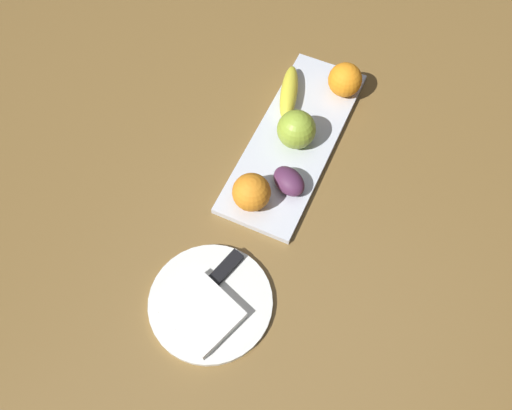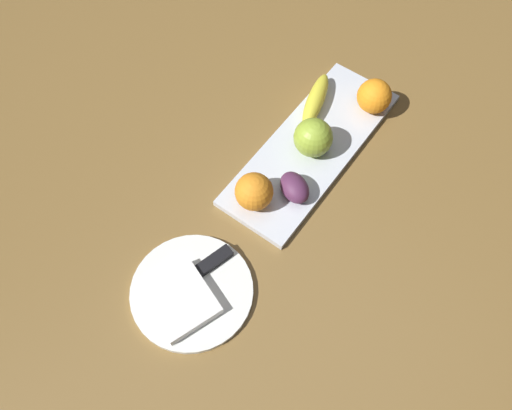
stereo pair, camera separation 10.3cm
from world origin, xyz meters
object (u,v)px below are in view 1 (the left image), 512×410
object	(u,v)px
fruit_tray	(295,140)
knife	(218,276)
orange_near_banana	(251,192)
banana	(289,93)
folded_napkin	(203,314)
dinner_plate	(211,302)
apple	(296,129)
orange_near_apple	(345,80)
grape_bunch	(289,181)

from	to	relation	value
fruit_tray	knife	xyz separation A→B (m)	(0.35, -0.01, 0.01)
fruit_tray	orange_near_banana	bearing A→B (deg)	-5.65
banana	folded_napkin	bearing A→B (deg)	-10.75
dinner_plate	folded_napkin	bearing A→B (deg)	-0.00
fruit_tray	folded_napkin	bearing A→B (deg)	0.00
banana	orange_near_banana	size ratio (longest dim) A/B	2.06
folded_napkin	knife	xyz separation A→B (m)	(-0.08, -0.01, -0.00)
apple	orange_near_apple	size ratio (longest dim) A/B	1.09
banana	grape_bunch	size ratio (longest dim) A/B	2.10
banana	orange_near_apple	distance (m)	0.13
knife	orange_near_banana	bearing A→B (deg)	-161.24
fruit_tray	orange_near_apple	world-z (taller)	orange_near_apple
apple	grape_bunch	bearing A→B (deg)	15.70
folded_napkin	apple	bearing A→B (deg)	179.44
fruit_tray	folded_napkin	distance (m)	0.43
fruit_tray	orange_near_banana	size ratio (longest dim) A/B	6.09
fruit_tray	knife	bearing A→B (deg)	-1.25
orange_near_banana	knife	size ratio (longest dim) A/B	0.42
grape_bunch	dinner_plate	size ratio (longest dim) A/B	0.33
banana	dinner_plate	bearing A→B (deg)	-10.41
grape_bunch	knife	world-z (taller)	grape_bunch
apple	grape_bunch	size ratio (longest dim) A/B	1.10
fruit_tray	banana	distance (m)	0.11
grape_bunch	orange_near_apple	bearing A→B (deg)	177.32
folded_napkin	knife	size ratio (longest dim) A/B	0.66
knife	dinner_plate	bearing A→B (deg)	24.56
folded_napkin	dinner_plate	bearing A→B (deg)	180.00
banana	knife	size ratio (longest dim) A/B	0.87
apple	orange_near_banana	world-z (taller)	apple
grape_bunch	dinner_plate	world-z (taller)	grape_bunch
apple	folded_napkin	bearing A→B (deg)	-0.56
apple	orange_near_banana	xyz separation A→B (m)	(0.17, -0.02, -0.00)
fruit_tray	grape_bunch	size ratio (longest dim) A/B	6.23
fruit_tray	orange_near_apple	size ratio (longest dim) A/B	6.17
fruit_tray	banana	xyz separation A→B (m)	(-0.09, -0.05, 0.03)
orange_near_apple	grape_bunch	bearing A→B (deg)	-2.68
dinner_plate	folded_napkin	xyz separation A→B (m)	(0.03, -0.00, 0.02)
dinner_plate	grape_bunch	bearing A→B (deg)	172.80
knife	orange_near_apple	bearing A→B (deg)	-170.92
orange_near_apple	dinner_plate	xyz separation A→B (m)	(0.56, -0.05, -0.05)
apple	folded_napkin	xyz separation A→B (m)	(0.42, -0.00, -0.03)
apple	orange_near_apple	world-z (taller)	apple
apple	folded_napkin	distance (m)	0.42
grape_bunch	folded_napkin	xyz separation A→B (m)	(0.31, -0.04, -0.02)
orange_near_banana	fruit_tray	bearing A→B (deg)	174.35
orange_near_apple	apple	bearing A→B (deg)	-14.54
folded_napkin	knife	bearing A→B (deg)	-174.19
knife	banana	bearing A→B (deg)	-158.74
banana	folded_napkin	distance (m)	0.53
dinner_plate	orange_near_apple	bearing A→B (deg)	175.07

